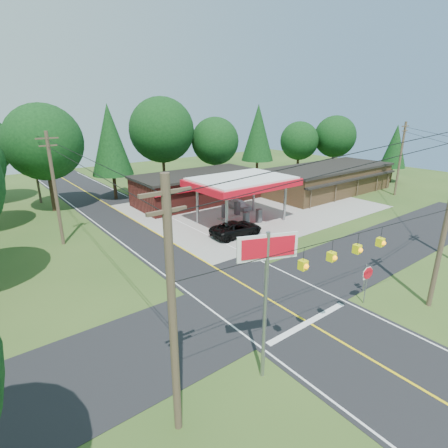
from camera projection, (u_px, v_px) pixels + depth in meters
ground at (265, 297)px, 22.91m from camera, size 120.00×120.00×0.00m
main_highway at (265, 297)px, 22.91m from camera, size 8.00×120.00×0.02m
cross_road at (265, 297)px, 22.91m from camera, size 70.00×7.00×0.02m
lane_center_yellow at (265, 297)px, 22.91m from camera, size 0.15×110.00×0.00m
gas_canopy at (242, 183)px, 36.51m from camera, size 10.60×7.40×4.88m
convenience_store at (198, 187)px, 45.33m from camera, size 16.40×7.55×3.80m
strip_building at (328, 179)px, 50.49m from camera, size 20.40×8.75×3.80m
utility_pole_near_right at (448, 215)px, 20.09m from camera, size 1.80×0.30×11.50m
utility_pole_near_left at (172, 311)px, 12.00m from camera, size 1.80×0.30×10.00m
utility_pole_far_left at (55, 188)px, 30.13m from camera, size 1.80×0.30×10.00m
utility_pole_far_right at (400, 158)px, 47.67m from camera, size 1.80×0.30×10.00m
utility_pole_north at (35, 166)px, 43.90m from camera, size 0.30×0.30×9.50m
overhead_beacons at (346, 238)px, 15.85m from camera, size 17.04×2.04×1.03m
treeline_backdrop at (123, 148)px, 39.01m from camera, size 70.27×51.59×13.30m
suv_car at (236, 229)px, 33.55m from camera, size 5.50×5.50×1.46m
sedan_car at (239, 204)px, 42.42m from camera, size 3.64×3.64×1.20m
big_stop_sign at (267, 272)px, 14.56m from camera, size 2.48×1.06×7.11m
octagonal_stop_sign at (367, 276)px, 21.64m from camera, size 0.87×0.20×2.55m
route_sign_post at (365, 276)px, 23.25m from camera, size 0.41×0.12×2.01m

